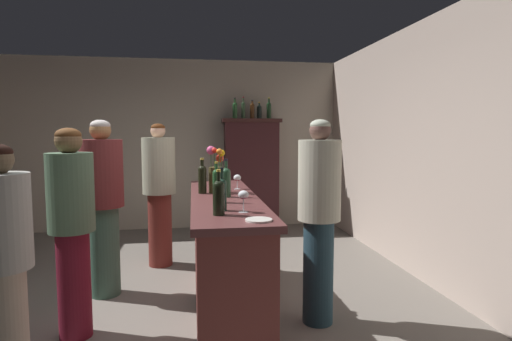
% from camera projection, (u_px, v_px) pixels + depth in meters
% --- Properties ---
extents(floor, '(8.52, 8.52, 0.00)m').
position_uv_depth(floor, '(149.00, 314.00, 3.58)').
color(floor, slate).
rests_on(floor, ground).
extents(wall_back, '(5.67, 0.12, 2.75)m').
position_uv_depth(wall_back, '(168.00, 145.00, 6.74)').
color(wall_back, '#B3A896').
rests_on(wall_back, ground).
extents(wall_right, '(0.12, 6.67, 2.75)m').
position_uv_depth(wall_right, '(455.00, 154.00, 3.89)').
color(wall_right, '#B7A497').
rests_on(wall_right, ground).
extents(bar_counter, '(0.57, 2.39, 1.02)m').
position_uv_depth(bar_counter, '(225.00, 254.00, 3.61)').
color(bar_counter, brown).
rests_on(bar_counter, ground).
extents(display_cabinet, '(0.94, 0.41, 1.79)m').
position_uv_depth(display_cabinet, '(251.00, 172.00, 6.69)').
color(display_cabinet, '#36171A').
rests_on(display_cabinet, ground).
extents(wine_bottle_merlot, '(0.08, 0.08, 0.31)m').
position_uv_depth(wine_bottle_merlot, '(219.00, 196.00, 2.74)').
color(wine_bottle_merlot, black).
rests_on(wine_bottle_merlot, bar_counter).
extents(wine_bottle_riesling, '(0.07, 0.07, 0.32)m').
position_uv_depth(wine_bottle_riesling, '(202.00, 178.00, 3.73)').
color(wine_bottle_riesling, black).
rests_on(wine_bottle_riesling, bar_counter).
extents(wine_bottle_rose, '(0.06, 0.06, 0.32)m').
position_uv_depth(wine_bottle_rose, '(217.00, 184.00, 3.24)').
color(wine_bottle_rose, '#235128').
rests_on(wine_bottle_rose, bar_counter).
extents(wine_bottle_chardonnay, '(0.08, 0.08, 0.33)m').
position_uv_depth(wine_bottle_chardonnay, '(226.00, 181.00, 3.52)').
color(wine_bottle_chardonnay, '#22452B').
rests_on(wine_bottle_chardonnay, bar_counter).
extents(wine_bottle_pinot, '(0.07, 0.07, 0.31)m').
position_uv_depth(wine_bottle_pinot, '(222.00, 193.00, 2.90)').
color(wine_bottle_pinot, '#183224').
rests_on(wine_bottle_pinot, bar_counter).
extents(wine_glass_front, '(0.07, 0.07, 0.14)m').
position_uv_depth(wine_glass_front, '(237.00, 179.00, 4.02)').
color(wine_glass_front, white).
rests_on(wine_glass_front, bar_counter).
extents(wine_glass_mid, '(0.07, 0.07, 0.15)m').
position_uv_depth(wine_glass_mid, '(243.00, 196.00, 2.84)').
color(wine_glass_mid, white).
rests_on(wine_glass_mid, bar_counter).
extents(flower_arrangement, '(0.17, 0.16, 0.43)m').
position_uv_depth(flower_arrangement, '(217.00, 174.00, 3.78)').
color(flower_arrangement, '#433A1D').
rests_on(flower_arrangement, bar_counter).
extents(cheese_plate, '(0.17, 0.17, 0.01)m').
position_uv_depth(cheese_plate, '(259.00, 220.00, 2.57)').
color(cheese_plate, white).
rests_on(cheese_plate, bar_counter).
extents(display_bottle_left, '(0.08, 0.08, 0.33)m').
position_uv_depth(display_bottle_left, '(235.00, 110.00, 6.56)').
color(display_bottle_left, '#235027').
rests_on(display_bottle_left, display_cabinet).
extents(display_bottle_midleft, '(0.06, 0.06, 0.35)m').
position_uv_depth(display_bottle_midleft, '(243.00, 109.00, 6.58)').
color(display_bottle_midleft, '#2E4C2F').
rests_on(display_bottle_midleft, display_cabinet).
extents(display_bottle_center, '(0.07, 0.07, 0.30)m').
position_uv_depth(display_bottle_center, '(252.00, 110.00, 6.60)').
color(display_bottle_center, '#492A13').
rests_on(display_bottle_center, display_cabinet).
extents(display_bottle_midright, '(0.08, 0.08, 0.27)m').
position_uv_depth(display_bottle_midright, '(259.00, 111.00, 6.62)').
color(display_bottle_midright, black).
rests_on(display_bottle_midright, display_cabinet).
extents(display_bottle_right, '(0.07, 0.07, 0.34)m').
position_uv_depth(display_bottle_right, '(269.00, 109.00, 6.64)').
color(display_bottle_right, '#1A361C').
rests_on(display_bottle_right, display_cabinet).
extents(patron_tall, '(0.38, 0.38, 1.68)m').
position_uv_depth(patron_tall, '(159.00, 189.00, 4.84)').
color(patron_tall, maroon).
rests_on(patron_tall, ground).
extents(patron_near_entrance, '(0.34, 0.34, 1.51)m').
position_uv_depth(patron_near_entrance, '(2.00, 259.00, 2.44)').
color(patron_near_entrance, '#A09380').
rests_on(patron_near_entrance, ground).
extents(patron_by_cabinet, '(0.39, 0.39, 1.69)m').
position_uv_depth(patron_by_cabinet, '(103.00, 201.00, 3.94)').
color(patron_by_cabinet, '#3F6552').
rests_on(patron_by_cabinet, ground).
extents(patron_in_grey, '(0.34, 0.34, 1.61)m').
position_uv_depth(patron_in_grey, '(72.00, 223.00, 3.11)').
color(patron_in_grey, maroon).
rests_on(patron_in_grey, ground).
extents(bartender, '(0.35, 0.35, 1.68)m').
position_uv_depth(bartender, '(319.00, 213.00, 3.36)').
color(bartender, '#1E3744').
rests_on(bartender, ground).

